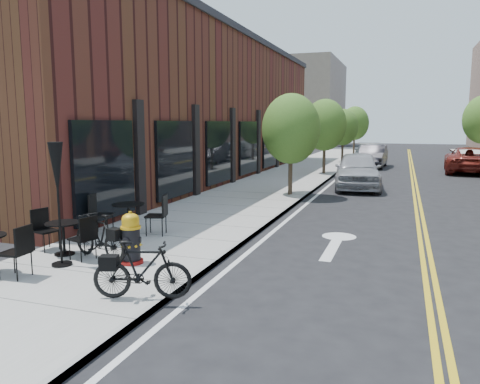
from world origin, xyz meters
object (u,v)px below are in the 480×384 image
at_px(parked_car_b, 373,156).
at_px(bistro_set_c, 129,214).
at_px(fire_hydrant, 131,239).
at_px(bicycle_right, 142,270).
at_px(bistro_set_a, 64,233).
at_px(parked_car_a, 358,170).
at_px(patio_umbrella, 57,178).
at_px(bicycle_left, 99,236).
at_px(parked_car_far, 468,160).
at_px(parked_car_c, 369,153).

bearing_deg(parked_car_b, bistro_set_c, -99.16).
height_order(fire_hydrant, bicycle_right, fire_hydrant).
distance_m(bistro_set_a, bistro_set_c, 2.03).
relative_size(bistro_set_a, parked_car_a, 0.36).
xyz_separation_m(patio_umbrella, parked_car_b, (4.28, 23.94, -1.09)).
height_order(fire_hydrant, parked_car_a, parked_car_a).
bearing_deg(bistro_set_c, bicycle_left, -88.81).
distance_m(bicycle_left, parked_car_far, 23.57).
relative_size(fire_hydrant, bistro_set_a, 0.61).
xyz_separation_m(bicycle_left, parked_car_a, (3.86, 13.05, 0.21)).
xyz_separation_m(patio_umbrella, parked_car_far, (9.65, 22.30, -1.08)).
distance_m(fire_hydrant, bicycle_right, 1.96).
height_order(patio_umbrella, parked_car_a, patio_umbrella).
height_order(bistro_set_c, parked_car_far, parked_car_far).
height_order(bistro_set_a, parked_car_b, parked_car_b).
relative_size(fire_hydrant, parked_car_c, 0.21).
height_order(bicycle_right, parked_car_c, parked_car_c).
relative_size(bistro_set_a, bistro_set_c, 0.90).
height_order(patio_umbrella, parked_car_c, patio_umbrella).
bearing_deg(bicycle_right, parked_car_a, -24.62).
distance_m(bicycle_left, bistro_set_a, 0.87).
height_order(bistro_set_a, parked_car_far, parked_car_far).
distance_m(parked_car_c, parked_car_far, 7.75).
relative_size(bicycle_right, parked_car_c, 0.32).
xyz_separation_m(bicycle_right, parked_car_b, (1.90, 24.95, 0.14)).
height_order(bicycle_left, parked_car_a, parked_car_a).
xyz_separation_m(parked_car_a, parked_car_b, (0.00, 10.28, -0.07)).
xyz_separation_m(parked_car_a, parked_car_c, (-0.49, 13.72, -0.09)).
bearing_deg(parked_car_c, bicycle_left, -101.16).
bearing_deg(parked_car_a, bicycle_right, -103.62).
xyz_separation_m(bicycle_right, patio_umbrella, (-2.38, 1.01, 1.23)).
bearing_deg(bistro_set_c, parked_car_a, 53.06).
bearing_deg(bistro_set_a, parked_car_a, 85.02).
bearing_deg(bistro_set_c, patio_umbrella, -101.27).
bearing_deg(patio_umbrella, fire_hydrant, 25.08).
bearing_deg(parked_car_a, bistro_set_c, -118.20).
xyz_separation_m(bistro_set_c, parked_car_a, (4.45, 11.03, 0.18)).
distance_m(fire_hydrant, bistro_set_a, 1.66).
bearing_deg(parked_car_c, parked_car_a, -91.93).
bearing_deg(bistro_set_a, fire_hydrant, 12.74).
xyz_separation_m(bistro_set_a, bistro_set_c, (0.29, 2.00, 0.05)).
height_order(bistro_set_c, parked_car_c, parked_car_c).
bearing_deg(parked_car_a, patio_umbrella, -113.63).
relative_size(bicycle_left, parked_car_c, 0.32).
distance_m(bicycle_right, parked_car_c, 28.42).
height_order(parked_car_b, parked_car_far, parked_car_far).
bearing_deg(parked_car_far, bistro_set_a, 68.42).
distance_m(bicycle_left, parked_car_c, 26.98).
xyz_separation_m(parked_car_c, parked_car_far, (5.86, -5.08, 0.03)).
height_order(fire_hydrant, bistro_set_a, fire_hydrant).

